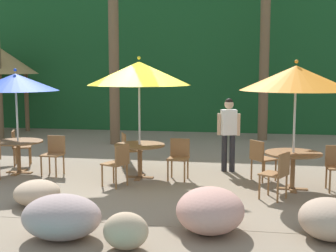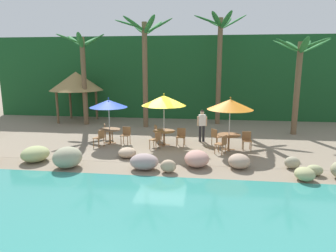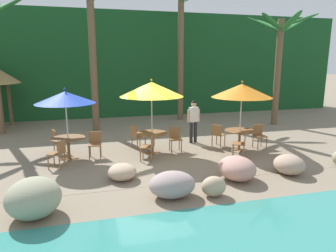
% 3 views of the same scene
% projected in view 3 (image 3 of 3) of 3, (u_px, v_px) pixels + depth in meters
% --- Properties ---
extents(ground_plane, '(120.00, 120.00, 0.00)m').
position_uv_depth(ground_plane, '(151.00, 156.00, 10.48)').
color(ground_plane, gray).
extents(terrace_deck, '(18.00, 5.20, 0.01)m').
position_uv_depth(terrace_deck, '(151.00, 156.00, 10.48)').
color(terrace_deck, gray).
rests_on(terrace_deck, ground).
extents(foliage_backdrop, '(28.00, 2.40, 6.00)m').
position_uv_depth(foliage_backdrop, '(120.00, 65.00, 18.37)').
color(foliage_backdrop, '#194C23').
rests_on(foliage_backdrop, ground).
extents(rock_seawall, '(15.84, 2.95, 1.06)m').
position_uv_depth(rock_seawall, '(77.00, 191.00, 6.77)').
color(rock_seawall, tan).
rests_on(rock_seawall, ground).
extents(umbrella_blue, '(1.90, 1.90, 2.38)m').
position_uv_depth(umbrella_blue, '(65.00, 98.00, 9.68)').
color(umbrella_blue, silver).
rests_on(umbrella_blue, ground).
extents(dining_table_blue, '(1.10, 1.10, 0.74)m').
position_uv_depth(dining_table_blue, '(68.00, 141.00, 9.98)').
color(dining_table_blue, brown).
rests_on(dining_table_blue, ground).
extents(chair_blue_seaward, '(0.46, 0.46, 0.87)m').
position_uv_depth(chair_blue_seaward, '(95.00, 143.00, 10.22)').
color(chair_blue_seaward, olive).
rests_on(chair_blue_seaward, ground).
extents(chair_blue_inland, '(0.55, 0.55, 0.87)m').
position_uv_depth(chair_blue_inland, '(58.00, 140.00, 10.61)').
color(chair_blue_inland, olive).
rests_on(chair_blue_inland, ground).
extents(chair_blue_left, '(0.55, 0.55, 0.87)m').
position_uv_depth(chair_blue_left, '(59.00, 152.00, 9.16)').
color(chair_blue_left, olive).
rests_on(chair_blue_left, ground).
extents(umbrella_yellow, '(2.20, 2.20, 2.63)m').
position_uv_depth(umbrella_yellow, '(152.00, 89.00, 10.34)').
color(umbrella_yellow, silver).
rests_on(umbrella_yellow, ground).
extents(dining_table_yellow, '(1.10, 1.10, 0.74)m').
position_uv_depth(dining_table_yellow, '(152.00, 136.00, 10.69)').
color(dining_table_yellow, brown).
rests_on(dining_table_yellow, ground).
extents(chair_yellow_seaward, '(0.45, 0.46, 0.87)m').
position_uv_depth(chair_yellow_seaward, '(175.00, 137.00, 10.95)').
color(chair_yellow_seaward, olive).
rests_on(chair_yellow_seaward, ground).
extents(chair_yellow_inland, '(0.56, 0.56, 0.87)m').
position_uv_depth(chair_yellow_inland, '(136.00, 135.00, 11.29)').
color(chair_yellow_inland, olive).
rests_on(chair_yellow_inland, ground).
extents(chair_yellow_left, '(0.56, 0.56, 0.87)m').
position_uv_depth(chair_yellow_left, '(150.00, 145.00, 9.87)').
color(chair_yellow_left, olive).
rests_on(chair_yellow_left, ground).
extents(umbrella_orange, '(2.14, 2.14, 2.53)m').
position_uv_depth(umbrella_orange, '(242.00, 91.00, 10.73)').
color(umbrella_orange, silver).
rests_on(umbrella_orange, ground).
extents(dining_table_orange, '(1.10, 1.10, 0.74)m').
position_uv_depth(dining_table_orange, '(240.00, 134.00, 11.06)').
color(dining_table_orange, brown).
rests_on(dining_table_orange, ground).
extents(chair_orange_seaward, '(0.42, 0.43, 0.87)m').
position_uv_depth(chair_orange_seaward, '(259.00, 134.00, 11.38)').
color(chair_orange_seaward, olive).
rests_on(chair_orange_seaward, ground).
extents(chair_orange_inland, '(0.60, 0.59, 0.87)m').
position_uv_depth(chair_orange_inland, '(218.00, 134.00, 11.50)').
color(chair_orange_inland, olive).
rests_on(chair_orange_inland, ground).
extents(chair_orange_left, '(0.58, 0.58, 0.87)m').
position_uv_depth(chair_orange_left, '(242.00, 142.00, 10.25)').
color(chair_orange_left, olive).
rests_on(chair_orange_left, ground).
extents(palm_tree_second, '(3.59, 3.23, 6.79)m').
position_uv_depth(palm_tree_second, '(91.00, 31.00, 13.48)').
color(palm_tree_second, brown).
rests_on(palm_tree_second, ground).
extents(palm_tree_third, '(3.45, 3.28, 7.16)m').
position_uv_depth(palm_tree_third, '(181.00, 32.00, 16.14)').
color(palm_tree_third, brown).
rests_on(palm_tree_third, ground).
extents(palm_tree_fourth, '(3.22, 3.29, 5.43)m').
position_uv_depth(palm_tree_fourth, '(279.00, 49.00, 15.00)').
color(palm_tree_fourth, brown).
rests_on(palm_tree_fourth, ground).
extents(waiter_in_white, '(0.52, 0.30, 1.70)m').
position_uv_depth(waiter_in_white, '(193.00, 119.00, 11.97)').
color(waiter_in_white, '#232328').
rests_on(waiter_in_white, ground).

